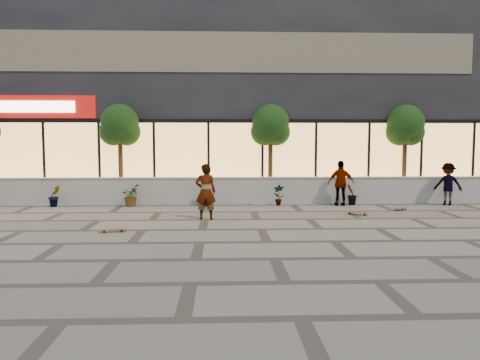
{
  "coord_description": "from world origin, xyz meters",
  "views": [
    {
      "loc": [
        0.55,
        -11.11,
        2.43
      ],
      "look_at": [
        1.07,
        2.53,
        1.3
      ],
      "focal_mm": 35.0,
      "sensor_mm": 36.0,
      "label": 1
    }
  ],
  "objects_px": {
    "tree_midwest": "(120,127)",
    "skateboard_right_far": "(400,208)",
    "tree_east": "(405,128)",
    "skater_right_far": "(448,184)",
    "tree_mideast": "(271,127)",
    "skateboard_center": "(113,230)",
    "skater_center": "(206,192)",
    "skateboard_right_near": "(357,212)",
    "skater_right_near": "(341,183)"
  },
  "relations": [
    {
      "from": "tree_midwest",
      "to": "skateboard_right_far",
      "type": "xyz_separation_m",
      "value": [
        10.36,
        -2.64,
        -2.92
      ]
    },
    {
      "from": "tree_east",
      "to": "skater_right_far",
      "type": "bearing_deg",
      "value": -50.49
    },
    {
      "from": "tree_mideast",
      "to": "skateboard_center",
      "type": "xyz_separation_m",
      "value": [
        -4.89,
        -6.32,
        -2.91
      ]
    },
    {
      "from": "skater_center",
      "to": "skateboard_right_near",
      "type": "xyz_separation_m",
      "value": [
        4.98,
        0.7,
        -0.79
      ]
    },
    {
      "from": "skater_right_near",
      "to": "skateboard_right_far",
      "type": "bearing_deg",
      "value": 149.41
    },
    {
      "from": "skater_center",
      "to": "skateboard_center",
      "type": "height_order",
      "value": "skater_center"
    },
    {
      "from": "skater_right_far",
      "to": "skateboard_center",
      "type": "height_order",
      "value": "skater_right_far"
    },
    {
      "from": "tree_midwest",
      "to": "tree_mideast",
      "type": "distance_m",
      "value": 6.0
    },
    {
      "from": "skateboard_center",
      "to": "skateboard_right_far",
      "type": "bearing_deg",
      "value": 11.67
    },
    {
      "from": "tree_east",
      "to": "skater_center",
      "type": "relative_size",
      "value": 2.25
    },
    {
      "from": "tree_east",
      "to": "skater_center",
      "type": "distance_m",
      "value": 9.31
    },
    {
      "from": "tree_mideast",
      "to": "skater_center",
      "type": "height_order",
      "value": "tree_mideast"
    },
    {
      "from": "tree_midwest",
      "to": "tree_east",
      "type": "height_order",
      "value": "same"
    },
    {
      "from": "tree_midwest",
      "to": "skateboard_center",
      "type": "bearing_deg",
      "value": -80.01
    },
    {
      "from": "skateboard_right_near",
      "to": "skater_center",
      "type": "bearing_deg",
      "value": -145.46
    },
    {
      "from": "skateboard_right_near",
      "to": "tree_mideast",
      "type": "bearing_deg",
      "value": 151.26
    },
    {
      "from": "tree_east",
      "to": "skater_center",
      "type": "height_order",
      "value": "tree_east"
    },
    {
      "from": "skateboard_right_near",
      "to": "tree_east",
      "type": "bearing_deg",
      "value": 77.12
    },
    {
      "from": "tree_mideast",
      "to": "skateboard_right_near",
      "type": "distance_m",
      "value": 5.29
    },
    {
      "from": "skater_center",
      "to": "skateboard_center",
      "type": "bearing_deg",
      "value": 38.47
    },
    {
      "from": "skater_center",
      "to": "skater_right_near",
      "type": "distance_m",
      "value": 5.8
    },
    {
      "from": "tree_mideast",
      "to": "skateboard_right_far",
      "type": "height_order",
      "value": "tree_mideast"
    },
    {
      "from": "tree_midwest",
      "to": "tree_mideast",
      "type": "relative_size",
      "value": 1.0
    },
    {
      "from": "tree_east",
      "to": "skater_right_far",
      "type": "distance_m",
      "value": 2.84
    },
    {
      "from": "skater_center",
      "to": "skateboard_center",
      "type": "distance_m",
      "value": 3.23
    },
    {
      "from": "skater_right_far",
      "to": "skateboard_center",
      "type": "relative_size",
      "value": 2.13
    },
    {
      "from": "skateboard_right_far",
      "to": "skater_center",
      "type": "bearing_deg",
      "value": 157.53
    },
    {
      "from": "skater_right_near",
      "to": "skateboard_right_far",
      "type": "height_order",
      "value": "skater_right_near"
    },
    {
      "from": "skateboard_center",
      "to": "tree_midwest",
      "type": "bearing_deg",
      "value": 89.93
    },
    {
      "from": "skateboard_right_far",
      "to": "skateboard_right_near",
      "type": "bearing_deg",
      "value": 171.95
    },
    {
      "from": "tree_east",
      "to": "skater_right_near",
      "type": "xyz_separation_m",
      "value": [
        -2.96,
        -1.4,
        -2.13
      ]
    },
    {
      "from": "skater_right_near",
      "to": "skater_right_far",
      "type": "relative_size",
      "value": 1.06
    },
    {
      "from": "skater_center",
      "to": "skateboard_right_far",
      "type": "height_order",
      "value": "skater_center"
    },
    {
      "from": "skater_right_far",
      "to": "skateboard_right_far",
      "type": "xyz_separation_m",
      "value": [
        -2.29,
        -1.24,
        -0.74
      ]
    },
    {
      "from": "tree_midwest",
      "to": "skateboard_center",
      "type": "xyz_separation_m",
      "value": [
        1.11,
        -6.32,
        -2.91
      ]
    },
    {
      "from": "tree_east",
      "to": "skateboard_right_far",
      "type": "xyz_separation_m",
      "value": [
        -1.14,
        -2.64,
        -2.92
      ]
    },
    {
      "from": "tree_mideast",
      "to": "skateboard_right_far",
      "type": "xyz_separation_m",
      "value": [
        4.36,
        -2.64,
        -2.92
      ]
    },
    {
      "from": "skater_right_far",
      "to": "tree_mideast",
      "type": "bearing_deg",
      "value": 3.41
    },
    {
      "from": "tree_mideast",
      "to": "skateboard_right_near",
      "type": "relative_size",
      "value": 4.93
    },
    {
      "from": "tree_midwest",
      "to": "skater_right_far",
      "type": "bearing_deg",
      "value": -6.31
    },
    {
      "from": "tree_east",
      "to": "skateboard_right_far",
      "type": "relative_size",
      "value": 5.96
    },
    {
      "from": "tree_midwest",
      "to": "skater_center",
      "type": "xyz_separation_m",
      "value": [
        3.53,
        -4.33,
        -2.12
      ]
    },
    {
      "from": "skater_center",
      "to": "skateboard_right_far",
      "type": "bearing_deg",
      "value": -166.93
    },
    {
      "from": "tree_east",
      "to": "skater_right_near",
      "type": "distance_m",
      "value": 3.91
    },
    {
      "from": "skater_right_far",
      "to": "skateboard_right_far",
      "type": "relative_size",
      "value": 2.45
    },
    {
      "from": "tree_midwest",
      "to": "skateboard_right_far",
      "type": "relative_size",
      "value": 5.96
    },
    {
      "from": "skater_right_far",
      "to": "skateboard_right_near",
      "type": "distance_m",
      "value": 4.76
    },
    {
      "from": "skateboard_right_near",
      "to": "skateboard_center",
      "type": "bearing_deg",
      "value": -133.52
    },
    {
      "from": "skater_right_near",
      "to": "skateboard_right_near",
      "type": "relative_size",
      "value": 2.14
    },
    {
      "from": "tree_mideast",
      "to": "skateboard_center",
      "type": "relative_size",
      "value": 5.18
    }
  ]
}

